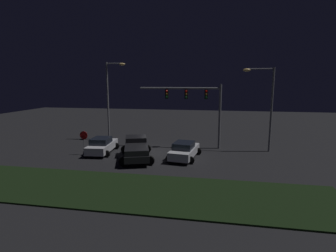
{
  "coord_description": "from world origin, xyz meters",
  "views": [
    {
      "loc": [
        5.64,
        -24.03,
        6.64
      ],
      "look_at": [
        1.24,
        0.43,
        2.52
      ],
      "focal_mm": 28.0,
      "sensor_mm": 36.0,
      "label": 1
    }
  ],
  "objects": [
    {
      "name": "street_lamp_right",
      "position": [
        10.35,
        2.18,
        5.12
      ],
      "size": [
        2.89,
        0.44,
        8.08
      ],
      "color": "slate",
      "rests_on": "ground_plane"
    },
    {
      "name": "pickup_truck",
      "position": [
        -1.08,
        -2.46,
        1.0
      ],
      "size": [
        3.96,
        5.75,
        1.8
      ],
      "rotation": [
        0.0,
        0.0,
        1.88
      ],
      "color": "black",
      "rests_on": "ground_plane"
    },
    {
      "name": "car_sedan_far",
      "position": [
        -4.88,
        -1.21,
        0.74
      ],
      "size": [
        2.72,
        4.53,
        1.51
      ],
      "rotation": [
        0.0,
        0.0,
        1.65
      ],
      "color": "silver",
      "rests_on": "ground_plane"
    },
    {
      "name": "stop_sign",
      "position": [
        -6.22,
        -2.1,
        1.56
      ],
      "size": [
        0.76,
        0.08,
        2.23
      ],
      "color": "slate",
      "rests_on": "ground_plane"
    },
    {
      "name": "ground_plane",
      "position": [
        0.0,
        0.0,
        0.0
      ],
      "size": [
        80.0,
        80.0,
        0.0
      ],
      "primitive_type": "plane",
      "color": "black"
    },
    {
      "name": "traffic_signal_gantry",
      "position": [
        3.7,
        2.55,
        4.9
      ],
      "size": [
        8.32,
        0.56,
        6.5
      ],
      "color": "slate",
      "rests_on": "ground_plane"
    },
    {
      "name": "street_lamp_left",
      "position": [
        -6.25,
        4.76,
        5.53
      ],
      "size": [
        2.31,
        0.44,
        8.95
      ],
      "color": "slate",
      "rests_on": "ground_plane"
    },
    {
      "name": "car_sedan",
      "position": [
        3.08,
        -1.66,
        0.74
      ],
      "size": [
        2.88,
        4.61,
        1.51
      ],
      "rotation": [
        0.0,
        0.0,
        1.43
      ],
      "color": "silver",
      "rests_on": "ground_plane"
    },
    {
      "name": "grass_median",
      "position": [
        0.0,
        -9.4,
        0.05
      ],
      "size": [
        26.38,
        5.67,
        0.1
      ],
      "primitive_type": "cube",
      "color": "black",
      "rests_on": "ground_plane"
    }
  ]
}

